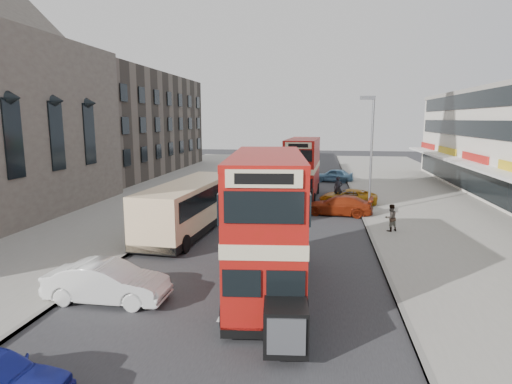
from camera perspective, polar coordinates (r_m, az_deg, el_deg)
The scene contains 17 objects.
ground at distance 13.75m, azimuth -6.13°, elevation -18.92°, with size 160.00×160.00×0.00m, color #28282B.
road_surface at distance 32.48m, azimuth 2.88°, elevation -1.93°, with size 12.00×90.00×0.01m, color #28282B.
pavement_right at distance 33.49m, azimuth 23.78°, elevation -2.28°, with size 12.00×90.00×0.15m, color gray.
pavement_left at distance 35.70m, azimuth -16.66°, elevation -1.15°, with size 12.00×90.00×0.15m, color gray.
kerb_left at distance 33.61m, azimuth -7.53°, elevation -1.48°, with size 0.20×90.00×0.16m, color gray.
kerb_right at distance 32.44m, azimuth 13.67°, elevation -2.09°, with size 0.20×90.00×0.16m, color gray.
brick_terrace at distance 55.67m, azimuth -18.44°, elevation 8.68°, with size 14.00×28.00×12.00m, color #66594C.
street_lamp at distance 29.88m, azimuth 15.16°, elevation 5.98°, with size 1.00×0.20×8.12m.
bus_main at distance 16.00m, azimuth 1.49°, elevation -4.23°, with size 3.50×9.44×5.16m.
bus_second at distance 35.65m, azimuth 6.30°, elevation 3.20°, with size 2.80×8.87×4.83m.
coach at distance 25.22m, azimuth -8.93°, elevation -1.72°, with size 3.30×10.47×2.73m.
car_left_front at distance 16.66m, azimuth -19.39°, elevation -11.37°, with size 1.56×4.47×1.47m, color silver.
car_right_a at distance 29.97m, azimuth 11.03°, elevation -1.78°, with size 1.90×4.68×1.36m, color maroon.
car_right_b at distance 33.63m, azimuth 12.28°, elevation -0.68°, with size 2.04×4.43×1.23m, color #C07F13.
car_right_c at distance 45.69m, azimuth 10.38°, elevation 2.23°, with size 1.68×4.17×1.42m, color #5484A8.
pedestrian_near at distance 25.82m, azimuth 17.69°, elevation -3.30°, with size 0.59×0.40×1.61m, color gray.
cyclist at distance 33.75m, azimuth 10.97°, elevation -0.36°, with size 0.77×1.79×2.19m.
Camera 1 is at (3.18, -11.64, 6.59)m, focal length 29.71 mm.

